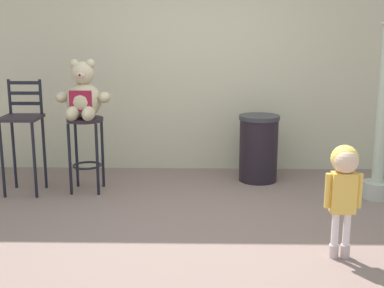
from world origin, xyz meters
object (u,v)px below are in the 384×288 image
(teddy_bear, at_px, (83,97))
(trash_bin, at_px, (258,148))
(child_walking, at_px, (344,177))
(bar_chair_empty, at_px, (23,126))
(bar_stool_with_teddy, at_px, (86,139))

(teddy_bear, distance_m, trash_bin, 2.09)
(child_walking, height_order, bar_chair_empty, bar_chair_empty)
(trash_bin, height_order, bar_chair_empty, bar_chair_empty)
(trash_bin, distance_m, bar_chair_empty, 2.65)
(teddy_bear, xyz_separation_m, trash_bin, (1.92, 0.46, -0.66))
(teddy_bear, relative_size, bar_chair_empty, 0.51)
(teddy_bear, xyz_separation_m, child_walking, (2.34, -1.62, -0.40))
(bar_stool_with_teddy, distance_m, teddy_bear, 0.47)
(child_walking, bearing_deg, trash_bin, 134.49)
(bar_stool_with_teddy, xyz_separation_m, trash_bin, (1.92, 0.43, -0.19))
(trash_bin, bearing_deg, teddy_bear, -166.50)
(teddy_bear, height_order, trash_bin, teddy_bear)
(bar_stool_with_teddy, xyz_separation_m, teddy_bear, (0.00, -0.03, 0.47))
(child_walking, distance_m, bar_chair_empty, 3.40)
(bar_stool_with_teddy, bearing_deg, child_walking, -35.20)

